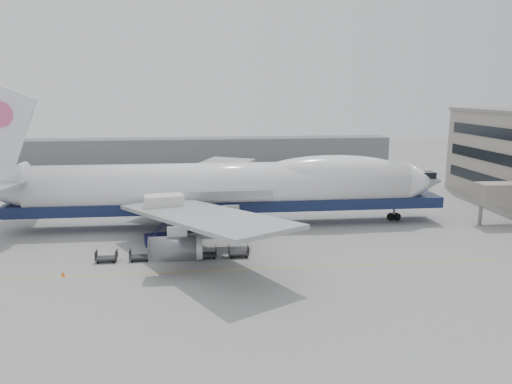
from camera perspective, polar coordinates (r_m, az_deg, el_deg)
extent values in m
plane|color=gray|center=(59.13, -3.22, -6.89)|extent=(260.00, 260.00, 0.00)
cube|color=gold|center=(53.48, -2.84, -8.90)|extent=(60.00, 0.15, 0.01)
cube|color=gray|center=(78.45, 26.94, -0.15)|extent=(9.00, 3.00, 3.00)
cylinder|color=slate|center=(76.94, 24.25, -2.41)|extent=(0.50, 0.50, 3.00)
cube|color=slate|center=(127.14, -9.60, 4.49)|extent=(110.00, 8.00, 7.00)
cylinder|color=white|center=(69.33, -3.84, 0.72)|extent=(52.00, 6.40, 6.40)
cube|color=#111B40|center=(69.90, -3.00, -1.33)|extent=(60.00, 5.76, 1.50)
cone|color=white|center=(76.32, 18.47, 1.14)|extent=(6.00, 6.40, 6.40)
ellipsoid|color=white|center=(71.43, 8.75, 2.36)|extent=(20.67, 5.78, 4.56)
cylinder|color=#E5598B|center=(72.71, -27.24, 7.93)|extent=(3.40, 0.30, 3.40)
cube|color=#9EA0A3|center=(55.44, -6.24, -2.70)|extent=(20.35, 26.74, 2.26)
cube|color=#9EA0A3|center=(83.43, -6.36, 2.09)|extent=(20.35, 26.74, 2.26)
cylinder|color=#595B60|center=(88.50, -8.29, 1.13)|extent=(4.80, 2.60, 2.60)
cylinder|color=#595B60|center=(79.67, -4.16, 0.07)|extent=(4.80, 2.60, 2.60)
cylinder|color=#595B60|center=(60.21, -3.36, -3.67)|extent=(4.80, 2.60, 2.60)
cylinder|color=#595B60|center=(51.58, -9.50, -6.42)|extent=(4.80, 2.60, 2.60)
cylinder|color=slate|center=(75.62, 15.50, -2.22)|extent=(0.36, 0.36, 2.50)
cylinder|color=black|center=(75.79, 15.47, -2.74)|extent=(1.10, 0.45, 1.10)
cylinder|color=slate|center=(67.32, -6.23, -3.54)|extent=(0.36, 0.36, 2.50)
cylinder|color=black|center=(67.51, -6.22, -4.11)|extent=(1.10, 0.45, 1.10)
cylinder|color=slate|center=(73.14, -6.26, -2.32)|extent=(0.36, 0.36, 2.50)
cylinder|color=black|center=(73.31, -6.25, -2.86)|extent=(1.10, 0.45, 1.10)
cube|color=#191B4D|center=(63.34, -10.33, -5.28)|extent=(5.42, 3.33, 1.11)
cube|color=silver|center=(62.22, -10.47, -1.35)|extent=(5.06, 3.45, 2.22)
cube|color=#191B4D|center=(61.67, -10.47, -3.58)|extent=(3.56, 0.79, 3.99)
cube|color=#191B4D|center=(63.81, -10.33, -3.06)|extent=(3.56, 0.79, 3.99)
cube|color=slate|center=(63.79, -10.38, -1.03)|extent=(2.61, 1.64, 0.15)
cylinder|color=black|center=(62.56, -12.05, -5.65)|extent=(0.91, 0.35, 0.91)
cylinder|color=black|center=(64.49, -11.88, -5.13)|extent=(0.91, 0.35, 0.91)
cylinder|color=black|center=(62.30, -8.71, -5.60)|extent=(0.91, 0.35, 0.91)
cylinder|color=black|center=(64.23, -8.64, -5.08)|extent=(0.91, 0.35, 0.91)
cone|color=orange|center=(55.31, -21.20, -8.68)|extent=(0.38, 0.38, 0.58)
cube|color=orange|center=(55.40, -21.18, -8.94)|extent=(0.40, 0.40, 0.03)
cube|color=#2D2D30|center=(58.11, -16.72, -7.24)|extent=(2.30, 1.35, 0.18)
cube|color=#2D2D30|center=(58.20, -17.81, -6.86)|extent=(0.08, 1.35, 0.90)
cube|color=#2D2D30|center=(57.80, -15.66, -6.86)|extent=(0.08, 1.35, 0.90)
cylinder|color=black|center=(57.85, -17.63, -7.69)|extent=(0.30, 0.12, 0.30)
cylinder|color=black|center=(58.88, -17.43, -7.34)|extent=(0.30, 0.12, 0.30)
cylinder|color=black|center=(57.54, -15.95, -7.69)|extent=(0.30, 0.12, 0.30)
cylinder|color=black|center=(58.57, -15.78, -7.34)|extent=(0.30, 0.12, 0.30)
cube|color=#2D2D30|center=(57.56, -13.09, -7.22)|extent=(2.30, 1.35, 0.18)
cube|color=#2D2D30|center=(57.58, -14.20, -6.85)|extent=(0.08, 1.35, 0.90)
cube|color=#2D2D30|center=(57.31, -12.01, -6.84)|extent=(0.08, 1.35, 0.90)
cylinder|color=black|center=(57.25, -13.99, -7.69)|extent=(0.30, 0.12, 0.30)
cylinder|color=black|center=(58.28, -13.85, -7.34)|extent=(0.30, 0.12, 0.30)
cylinder|color=black|center=(57.04, -12.28, -7.68)|extent=(0.30, 0.12, 0.30)
cylinder|color=black|center=(58.08, -12.18, -7.32)|extent=(0.30, 0.12, 0.30)
cube|color=#2D2D30|center=(57.24, -9.41, -7.18)|extent=(2.30, 1.35, 0.18)
cube|color=#2D2D30|center=(57.18, -10.53, -6.82)|extent=(0.08, 1.35, 0.90)
cube|color=#2D2D30|center=(57.06, -8.31, -6.78)|extent=(0.08, 1.35, 0.90)
cylinder|color=black|center=(56.87, -10.29, -7.66)|extent=(0.30, 0.12, 0.30)
cylinder|color=black|center=(57.91, -10.22, -7.30)|extent=(0.30, 0.12, 0.30)
cylinder|color=black|center=(56.77, -8.56, -7.63)|extent=(0.30, 0.12, 0.30)
cylinder|color=black|center=(57.81, -8.52, -7.28)|extent=(0.30, 0.12, 0.30)
cube|color=#2D2D30|center=(57.15, -5.70, -7.11)|extent=(2.30, 1.35, 0.18)
cube|color=#2D2D30|center=(57.03, -6.82, -6.75)|extent=(0.08, 1.35, 0.90)
cube|color=#2D2D30|center=(57.05, -4.59, -6.70)|extent=(0.08, 1.35, 0.90)
cylinder|color=black|center=(56.73, -6.55, -7.59)|extent=(0.30, 0.12, 0.30)
cylinder|color=black|center=(57.77, -6.55, -7.24)|extent=(0.30, 0.12, 0.30)
cylinder|color=black|center=(56.74, -4.82, -7.55)|extent=(0.30, 0.12, 0.30)
cylinder|color=black|center=(57.78, -4.85, -7.20)|extent=(0.30, 0.12, 0.30)
cube|color=#2D2D30|center=(57.30, -2.00, -7.01)|extent=(2.30, 1.35, 0.18)
cube|color=#2D2D30|center=(57.11, -3.11, -6.66)|extent=(0.08, 1.35, 0.90)
cube|color=#2D2D30|center=(57.27, -0.89, -6.59)|extent=(0.08, 1.35, 0.90)
cylinder|color=black|center=(56.82, -2.81, -7.50)|extent=(0.30, 0.12, 0.30)
cylinder|color=black|center=(57.86, -2.88, -7.14)|extent=(0.30, 0.12, 0.30)
cylinder|color=black|center=(56.95, -1.09, -7.44)|extent=(0.30, 0.12, 0.30)
cylinder|color=black|center=(57.98, -1.19, -7.09)|extent=(0.30, 0.12, 0.30)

